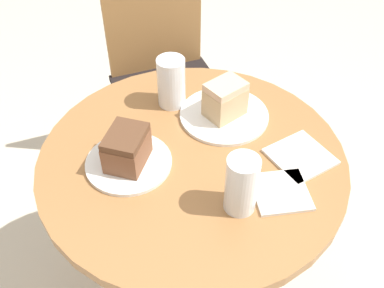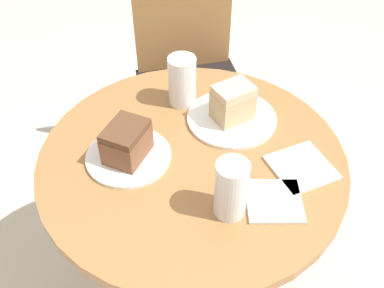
{
  "view_description": "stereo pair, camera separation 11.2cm",
  "coord_description": "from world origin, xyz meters",
  "px_view_note": "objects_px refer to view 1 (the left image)",
  "views": [
    {
      "loc": [
        -0.24,
        -0.77,
        1.59
      ],
      "look_at": [
        0.0,
        0.0,
        0.82
      ],
      "focal_mm": 42.0,
      "sensor_mm": 36.0,
      "label": 1
    },
    {
      "loc": [
        -0.13,
        -0.8,
        1.59
      ],
      "look_at": [
        0.0,
        0.0,
        0.82
      ],
      "focal_mm": 42.0,
      "sensor_mm": 36.0,
      "label": 2
    }
  ],
  "objects_px": {
    "glass_lemonade": "(171,84)",
    "chair": "(166,83)",
    "plate_near": "(224,115)",
    "plate_far": "(129,163)",
    "cake_slice_near": "(225,99)",
    "glass_water": "(241,186)",
    "cake_slice_far": "(127,148)"
  },
  "relations": [
    {
      "from": "chair",
      "to": "plate_near",
      "type": "relative_size",
      "value": 3.55
    },
    {
      "from": "cake_slice_far",
      "to": "glass_lemonade",
      "type": "height_order",
      "value": "glass_lemonade"
    },
    {
      "from": "glass_lemonade",
      "to": "glass_water",
      "type": "relative_size",
      "value": 0.99
    },
    {
      "from": "chair",
      "to": "cake_slice_near",
      "type": "distance_m",
      "value": 0.7
    },
    {
      "from": "cake_slice_far",
      "to": "glass_lemonade",
      "type": "relative_size",
      "value": 0.97
    },
    {
      "from": "plate_near",
      "to": "chair",
      "type": "bearing_deg",
      "value": 91.75
    },
    {
      "from": "glass_lemonade",
      "to": "glass_water",
      "type": "height_order",
      "value": "glass_water"
    },
    {
      "from": "glass_lemonade",
      "to": "chair",
      "type": "bearing_deg",
      "value": 78.29
    },
    {
      "from": "plate_far",
      "to": "cake_slice_far",
      "type": "distance_m",
      "value": 0.05
    },
    {
      "from": "cake_slice_far",
      "to": "glass_water",
      "type": "height_order",
      "value": "glass_water"
    },
    {
      "from": "plate_far",
      "to": "cake_slice_near",
      "type": "relative_size",
      "value": 1.73
    },
    {
      "from": "cake_slice_near",
      "to": "glass_water",
      "type": "xyz_separation_m",
      "value": [
        -0.08,
        -0.31,
        0.01
      ]
    },
    {
      "from": "cake_slice_far",
      "to": "glass_water",
      "type": "relative_size",
      "value": 0.96
    },
    {
      "from": "plate_far",
      "to": "glass_lemonade",
      "type": "bearing_deg",
      "value": 50.33
    },
    {
      "from": "cake_slice_far",
      "to": "glass_lemonade",
      "type": "xyz_separation_m",
      "value": [
        0.17,
        0.2,
        0.01
      ]
    },
    {
      "from": "plate_near",
      "to": "cake_slice_far",
      "type": "height_order",
      "value": "cake_slice_far"
    },
    {
      "from": "plate_near",
      "to": "glass_lemonade",
      "type": "height_order",
      "value": "glass_lemonade"
    },
    {
      "from": "plate_far",
      "to": "chair",
      "type": "bearing_deg",
      "value": 68.82
    },
    {
      "from": "cake_slice_far",
      "to": "chair",
      "type": "bearing_deg",
      "value": 68.82
    },
    {
      "from": "plate_far",
      "to": "cake_slice_far",
      "type": "xyz_separation_m",
      "value": [
        0.0,
        0.0,
        0.05
      ]
    },
    {
      "from": "plate_far",
      "to": "plate_near",
      "type": "bearing_deg",
      "value": 19.16
    },
    {
      "from": "plate_far",
      "to": "glass_water",
      "type": "xyz_separation_m",
      "value": [
        0.21,
        -0.21,
        0.06
      ]
    },
    {
      "from": "cake_slice_far",
      "to": "glass_lemonade",
      "type": "bearing_deg",
      "value": 50.33
    },
    {
      "from": "glass_water",
      "to": "cake_slice_near",
      "type": "bearing_deg",
      "value": 75.86
    },
    {
      "from": "cake_slice_near",
      "to": "glass_water",
      "type": "bearing_deg",
      "value": -104.14
    },
    {
      "from": "plate_far",
      "to": "glass_water",
      "type": "bearing_deg",
      "value": -43.85
    },
    {
      "from": "glass_water",
      "to": "glass_lemonade",
      "type": "bearing_deg",
      "value": 96.24
    },
    {
      "from": "cake_slice_near",
      "to": "cake_slice_far",
      "type": "distance_m",
      "value": 0.31
    },
    {
      "from": "plate_near",
      "to": "cake_slice_near",
      "type": "xyz_separation_m",
      "value": [
        0.0,
        -0.0,
        0.06
      ]
    },
    {
      "from": "chair",
      "to": "plate_far",
      "type": "bearing_deg",
      "value": -114.56
    },
    {
      "from": "plate_far",
      "to": "glass_water",
      "type": "relative_size",
      "value": 1.46
    },
    {
      "from": "plate_far",
      "to": "glass_lemonade",
      "type": "height_order",
      "value": "glass_lemonade"
    }
  ]
}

